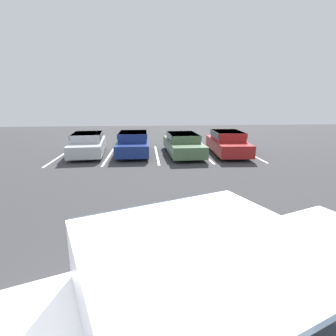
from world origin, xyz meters
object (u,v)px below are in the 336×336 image
at_px(parked_sedan_c, 183,143).
at_px(parked_sedan_d, 227,142).
at_px(parked_sedan_a, 88,143).
at_px(pickup_truck, 226,324).
at_px(parked_sedan_b, 133,142).

bearing_deg(parked_sedan_c, parked_sedan_d, 85.69).
relative_size(parked_sedan_a, parked_sedan_c, 0.93).
xyz_separation_m(pickup_truck, parked_sedan_d, (3.91, 12.59, -0.26)).
height_order(parked_sedan_b, parked_sedan_c, parked_sedan_b).
bearing_deg(parked_sedan_a, parked_sedan_b, 82.58).
distance_m(pickup_truck, parked_sedan_a, 13.68).
relative_size(pickup_truck, parked_sedan_b, 1.36).
xyz_separation_m(parked_sedan_a, parked_sedan_b, (2.57, -0.09, 0.02)).
height_order(parked_sedan_a, parked_sedan_c, parked_sedan_a).
bearing_deg(parked_sedan_c, parked_sedan_a, -96.11).
bearing_deg(parked_sedan_b, parked_sedan_a, -91.97).
height_order(pickup_truck, parked_sedan_c, pickup_truck).
distance_m(pickup_truck, parked_sedan_d, 13.19).
bearing_deg(parked_sedan_a, parked_sedan_d, 81.25).
bearing_deg(parked_sedan_d, pickup_truck, -14.30).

